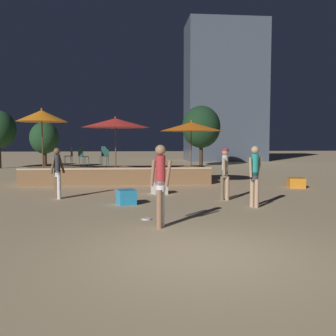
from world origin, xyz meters
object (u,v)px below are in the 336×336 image
cube_seat_2 (159,188)px  background_tree_2 (201,127)px  person_0 (255,174)px  cube_seat_0 (296,183)px  patio_umbrella_1 (42,116)px  bistro_chair_1 (82,155)px  background_tree_0 (44,138)px  bistro_chair_0 (105,154)px  cube_seat_1 (126,197)px  person_2 (225,171)px  bistro_chair_2 (70,154)px  patio_umbrella_0 (115,123)px  frisbee_disc (146,219)px  person_3 (160,182)px  person_1 (57,171)px  patio_umbrella_2 (191,127)px

cube_seat_2 → background_tree_2: 15.05m
person_0 → cube_seat_0: bearing=113.2°
patio_umbrella_1 → cube_seat_2: size_ratio=5.43×
bistro_chair_1 → background_tree_0: (-3.88, 9.72, 0.79)m
patio_umbrella_1 → bistro_chair_0: (2.50, 1.34, -1.66)m
cube_seat_1 → cube_seat_2: bearing=61.9°
cube_seat_1 → person_2: size_ratio=0.39×
bistro_chair_2 → background_tree_2: size_ratio=0.20×
patio_umbrella_0 → frisbee_disc: (1.07, -7.16, -2.68)m
cube_seat_0 → cube_seat_2: cube_seat_2 is taller
bistro_chair_0 → background_tree_0: bearing=129.9°
patio_umbrella_0 → bistro_chair_0: patio_umbrella_0 is taller
patio_umbrella_1 → person_0: size_ratio=1.84×
patio_umbrella_0 → background_tree_0: bearing=117.2°
background_tree_0 → background_tree_2: size_ratio=0.71×
bistro_chair_0 → frisbee_disc: bearing=-66.9°
background_tree_2 → bistro_chair_1: bearing=-124.7°
cube_seat_2 → person_3: person_3 is taller
person_0 → background_tree_0: size_ratio=0.56×
cube_seat_1 → person_3: 3.31m
background_tree_2 → frisbee_disc: bearing=-104.3°
bistro_chair_1 → person_0: bearing=-179.2°
person_1 → frisbee_disc: size_ratio=6.89×
cube_seat_0 → person_1: bearing=-167.1°
patio_umbrella_0 → bistro_chair_0: 2.01m
person_2 → bistro_chair_0: size_ratio=1.87×
patio_umbrella_1 → background_tree_0: (-2.35, 10.54, -0.87)m
patio_umbrella_1 → person_2: bearing=-32.8°
bistro_chair_0 → cube_seat_2: bearing=-48.7°
patio_umbrella_1 → person_3: bearing=-61.1°
patio_umbrella_1 → bistro_chair_0: bearing=28.1°
patio_umbrella_2 → person_1: (-5.06, -3.66, -1.63)m
cube_seat_1 → background_tree_0: (-5.96, 15.47, 1.88)m
frisbee_disc → cube_seat_0: bearing=41.6°
patio_umbrella_1 → cube_seat_0: (10.53, -1.50, -2.77)m
cube_seat_1 → person_2: 3.32m
patio_umbrella_0 → person_2: patio_umbrella_0 is taller
bistro_chair_2 → cube_seat_1: bearing=25.0°
person_0 → patio_umbrella_0: bearing=-173.4°
person_2 → background_tree_0: 17.55m
patio_umbrella_2 → frisbee_disc: size_ratio=11.47×
person_1 → frisbee_disc: person_1 is taller
cube_seat_0 → bistro_chair_2: 10.14m
cube_seat_1 → bistro_chair_0: size_ratio=0.72×
background_tree_0 → background_tree_2: background_tree_2 is taller
person_1 → person_2: bearing=41.0°
cube_seat_0 → background_tree_2: 13.35m
patio_umbrella_2 → frisbee_disc: bearing=-107.1°
bistro_chair_1 → cube_seat_1: bearing=159.2°
bistro_chair_2 → frisbee_disc: bearing=22.7°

